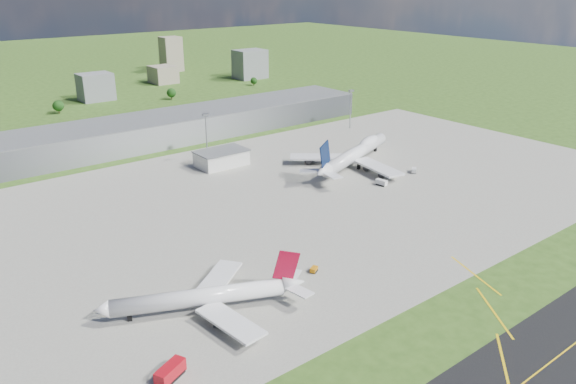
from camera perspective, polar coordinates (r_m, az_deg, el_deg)
ground at (r=342.69m, az=-12.59°, el=4.38°), size 1400.00×1400.00×0.00m
apron at (r=258.50m, az=0.30°, el=-0.59°), size 360.00×190.00×0.08m
terminal at (r=353.89m, az=-13.76°, el=6.07°), size 300.00×42.00×15.00m
ops_building at (r=303.75m, az=-6.76°, el=3.40°), size 26.00×16.00×8.00m
mast_center at (r=312.44m, az=-8.33°, el=6.44°), size 3.50×2.00×25.90m
mast_east at (r=377.62m, az=6.40°, el=9.05°), size 3.50×2.00×25.90m
airliner_red_twin at (r=174.50m, az=-8.24°, el=-10.51°), size 60.25×45.43×17.48m
airliner_blue_quad at (r=305.56m, az=6.89°, el=3.91°), size 80.86×61.69×21.98m
fire_truck at (r=151.59m, az=-11.87°, el=-17.51°), size 9.57×6.81×3.94m
tug_yellow at (r=195.32m, az=2.65°, el=-7.90°), size 3.87×3.32×1.69m
van_white_near at (r=277.01m, az=9.46°, el=0.93°), size 3.48×5.99×2.82m
van_white_far at (r=298.54m, az=12.68°, el=2.14°), size 5.02×4.69×2.44m
bldg_c at (r=492.40m, az=-18.96°, el=10.06°), size 26.00×20.00×22.00m
bldg_ce at (r=559.59m, az=-12.57°, el=11.57°), size 22.00×24.00×16.00m
bldg_e at (r=572.58m, az=-3.89°, el=12.83°), size 30.00×22.00×28.00m
bldg_tall_e at (r=628.99m, az=-11.79°, el=13.55°), size 20.00×18.00×36.00m
tree_c at (r=453.44m, az=-22.32°, el=8.10°), size 8.10×8.10×9.90m
tree_e at (r=480.63m, az=-11.77°, el=9.84°), size 7.65×7.65×9.35m
tree_far_e at (r=534.37m, az=-3.50°, el=11.22°), size 6.30×6.30×7.70m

